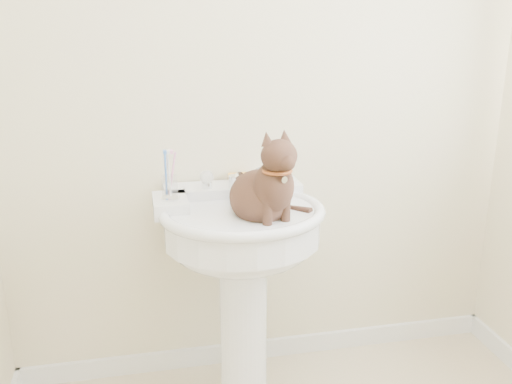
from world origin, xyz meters
TOP-DOWN VIEW (x-y plane):
  - wall_back at (0.00, 1.10)m, footprint 2.20×0.00m
  - baseboard_back at (0.00, 1.09)m, footprint 2.20×0.02m
  - pedestal_sink at (-0.16, 0.81)m, footprint 0.64×0.63m
  - faucet at (-0.15, 0.97)m, footprint 0.28×0.12m
  - soap_bar at (-0.12, 1.06)m, footprint 0.09×0.06m
  - toothbrush_cup at (-0.42, 0.87)m, footprint 0.07×0.07m
  - cat at (-0.09, 0.72)m, footprint 0.25×0.31m

SIDE VIEW (x-z plane):
  - baseboard_back at x=0.00m, z-range 0.00..0.09m
  - pedestal_sink at x=-0.16m, z-range 0.25..1.14m
  - soap_bar at x=-0.12m, z-range 0.88..0.91m
  - faucet at x=-0.15m, z-range 0.86..1.00m
  - toothbrush_cup at x=-0.42m, z-range 0.84..1.03m
  - cat at x=-0.09m, z-range 0.71..1.17m
  - wall_back at x=0.00m, z-range 0.00..2.50m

